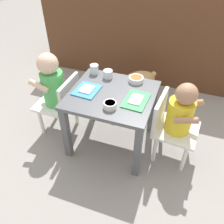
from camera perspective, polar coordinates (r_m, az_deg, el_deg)
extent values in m
plane|color=gray|center=(1.84, 0.00, -7.06)|extent=(7.00, 7.00, 0.00)
cube|color=#56331E|center=(2.48, 8.86, 17.85)|extent=(2.14, 0.36, 0.86)
cube|color=#515459|center=(1.55, 0.00, 4.16)|extent=(0.56, 0.51, 0.03)
cube|color=#515459|center=(1.63, -11.07, -5.12)|extent=(0.04, 0.04, 0.43)
cube|color=#515459|center=(1.49, 6.22, -9.75)|extent=(0.04, 0.04, 0.43)
cube|color=#515459|center=(1.93, -4.75, 3.84)|extent=(0.04, 0.04, 0.43)
cube|color=#515459|center=(1.82, 9.87, 0.68)|extent=(0.04, 0.04, 0.43)
cube|color=white|center=(1.83, -13.40, 2.04)|extent=(0.28, 0.28, 0.02)
cube|color=white|center=(1.70, -10.33, 4.30)|extent=(0.03, 0.27, 0.22)
cylinder|color=#4CB259|center=(1.75, -14.08, 5.62)|extent=(0.16, 0.16, 0.26)
sphere|color=beige|center=(1.66, -15.46, 11.28)|extent=(0.15, 0.15, 0.15)
cylinder|color=white|center=(2.02, -13.82, 1.32)|extent=(0.03, 0.03, 0.25)
cylinder|color=white|center=(1.90, -16.90, -2.22)|extent=(0.03, 0.03, 0.25)
cylinder|color=white|center=(1.93, -8.79, 0.05)|extent=(0.03, 0.03, 0.25)
cylinder|color=white|center=(1.81, -11.70, -3.76)|extent=(0.03, 0.03, 0.25)
cylinder|color=beige|center=(1.80, -14.24, 9.15)|extent=(0.15, 0.04, 0.09)
cylinder|color=beige|center=(1.68, -17.44, 6.07)|extent=(0.15, 0.04, 0.09)
cube|color=white|center=(1.62, 15.37, -4.18)|extent=(0.30, 0.30, 0.02)
cube|color=white|center=(1.56, 11.59, 0.28)|extent=(0.05, 0.27, 0.22)
cylinder|color=yellow|center=(1.54, 16.14, -0.92)|extent=(0.17, 0.17, 0.23)
sphere|color=#A87A5B|center=(1.44, 17.76, 4.18)|extent=(0.13, 0.13, 0.13)
cylinder|color=white|center=(1.64, 17.20, -10.68)|extent=(0.03, 0.03, 0.25)
cylinder|color=white|center=(1.78, 18.46, -6.05)|extent=(0.03, 0.03, 0.25)
cylinder|color=white|center=(1.65, 10.44, -8.72)|extent=(0.03, 0.03, 0.25)
cylinder|color=white|center=(1.79, 12.28, -4.29)|extent=(0.03, 0.03, 0.25)
cylinder|color=#A87A5B|center=(1.43, 17.65, -1.95)|extent=(0.15, 0.05, 0.09)
cylinder|color=#A87A5B|center=(1.58, 18.93, 2.15)|extent=(0.15, 0.05, 0.09)
ellipsoid|color=tan|center=(2.10, 6.34, 7.37)|extent=(0.36, 0.36, 0.18)
sphere|color=tan|center=(2.00, 1.69, 7.30)|extent=(0.11, 0.11, 0.11)
sphere|color=black|center=(1.99, 0.67, 6.93)|extent=(0.05, 0.05, 0.05)
torus|color=green|center=(2.02, 2.51, 7.17)|extent=(0.09, 0.09, 0.10)
sphere|color=tan|center=(2.16, 10.11, 9.08)|extent=(0.05, 0.05, 0.05)
cylinder|color=tan|center=(2.19, 3.28, 4.22)|extent=(0.04, 0.04, 0.14)
cylinder|color=tan|center=(2.11, 4.60, 2.69)|extent=(0.04, 0.04, 0.14)
cylinder|color=tan|center=(2.27, 7.43, 5.33)|extent=(0.04, 0.04, 0.14)
cylinder|color=tan|center=(2.20, 8.84, 3.89)|extent=(0.04, 0.04, 0.14)
cube|color=#388CD8|center=(1.58, -6.15, 5.35)|extent=(0.16, 0.18, 0.01)
cube|color=white|center=(1.57, -6.17, 5.59)|extent=(0.09, 0.10, 0.01)
cube|color=green|center=(1.48, 5.89, 2.86)|extent=(0.15, 0.21, 0.01)
cube|color=white|center=(1.48, 5.91, 3.10)|extent=(0.08, 0.12, 0.01)
cylinder|color=white|center=(1.75, -4.33, 10.40)|extent=(0.06, 0.06, 0.07)
cylinder|color=silver|center=(1.76, -4.30, 9.89)|extent=(0.05, 0.05, 0.03)
cylinder|color=white|center=(1.69, -0.99, 9.26)|extent=(0.07, 0.07, 0.06)
cylinder|color=silver|center=(1.70, -0.99, 8.83)|extent=(0.06, 0.06, 0.03)
cylinder|color=white|center=(1.66, 5.89, 7.93)|extent=(0.10, 0.10, 0.04)
cylinder|color=#B26633|center=(1.65, 5.92, 8.37)|extent=(0.08, 0.08, 0.01)
cylinder|color=white|center=(1.41, -0.48, 1.70)|extent=(0.08, 0.08, 0.04)
cylinder|color=#B26633|center=(1.40, -0.48, 2.24)|extent=(0.07, 0.07, 0.01)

